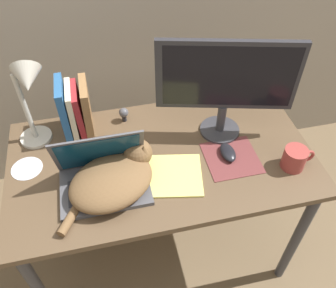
% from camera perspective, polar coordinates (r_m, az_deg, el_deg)
% --- Properties ---
extents(desk, '(1.21, 0.67, 0.75)m').
position_cam_1_polar(desk, '(1.50, -1.01, -4.22)').
color(desk, brown).
rests_on(desk, ground_plane).
extents(laptop, '(0.32, 0.23, 0.23)m').
position_cam_1_polar(laptop, '(1.32, -10.33, -5.12)').
color(laptop, '#4C4C51').
rests_on(laptop, desk).
extents(cat, '(0.40, 0.35, 0.14)m').
position_cam_1_polar(cat, '(1.30, -8.55, -5.37)').
color(cat, brown).
rests_on(cat, desk).
extents(external_monitor, '(0.53, 0.17, 0.43)m').
position_cam_1_polar(external_monitor, '(1.38, 9.37, 9.69)').
color(external_monitor, '#333338').
rests_on(external_monitor, desk).
extents(mousepad, '(0.21, 0.21, 0.00)m').
position_cam_1_polar(mousepad, '(1.44, 10.15, -2.20)').
color(mousepad, brown).
rests_on(mousepad, desk).
extents(computer_mouse, '(0.06, 0.10, 0.03)m').
position_cam_1_polar(computer_mouse, '(1.44, 9.57, -1.33)').
color(computer_mouse, black).
rests_on(computer_mouse, mousepad).
extents(book_row, '(0.12, 0.16, 0.25)m').
position_cam_1_polar(book_row, '(1.50, -14.60, 5.33)').
color(book_row, '#285B93').
rests_on(book_row, desk).
extents(desk_lamp, '(0.17, 0.17, 0.39)m').
position_cam_1_polar(desk_lamp, '(1.41, -21.48, 7.67)').
color(desk_lamp, beige).
rests_on(desk_lamp, desk).
extents(notepad, '(0.25, 0.24, 0.01)m').
position_cam_1_polar(notepad, '(1.36, 0.91, -5.03)').
color(notepad, '#E5DB6B').
rests_on(notepad, desk).
extents(webcam, '(0.04, 0.04, 0.07)m').
position_cam_1_polar(webcam, '(1.56, -7.11, 4.91)').
color(webcam, '#232328').
rests_on(webcam, desk).
extents(mug, '(0.13, 0.09, 0.09)m').
position_cam_1_polar(mug, '(1.45, 19.69, -2.17)').
color(mug, '#993833').
rests_on(mug, desk).
extents(cd_disc, '(0.12, 0.12, 0.00)m').
position_cam_1_polar(cd_disc, '(1.49, -21.69, -3.66)').
color(cd_disc, silver).
rests_on(cd_disc, desk).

